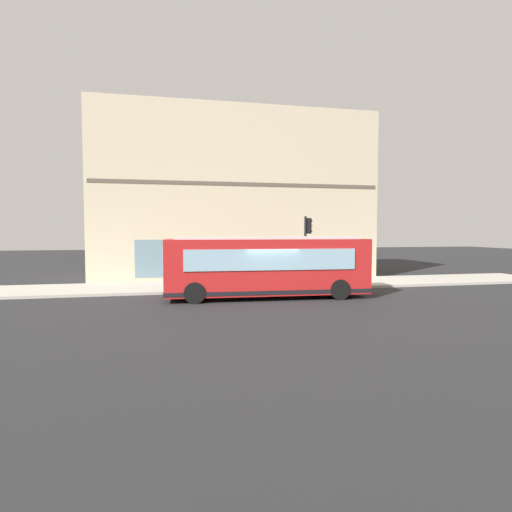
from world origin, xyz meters
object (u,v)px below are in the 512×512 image
(pedestrian_walking_along_curb, at_px, (210,271))
(fire_hydrant, at_px, (355,278))
(city_bus_nearside, at_px, (266,267))
(traffic_light_near_corner, at_px, (307,238))
(newspaper_vending_box, at_px, (200,276))
(pedestrian_near_building_entrance, at_px, (231,267))

(pedestrian_walking_along_curb, bearing_deg, fire_hydrant, -93.43)
(city_bus_nearside, height_order, traffic_light_near_corner, traffic_light_near_corner)
(fire_hydrant, height_order, newspaper_vending_box, newspaper_vending_box)
(pedestrian_near_building_entrance, relative_size, pedestrian_walking_along_curb, 1.02)
(pedestrian_near_building_entrance, height_order, pedestrian_walking_along_curb, pedestrian_near_building_entrance)
(pedestrian_near_building_entrance, bearing_deg, fire_hydrant, -108.46)
(pedestrian_near_building_entrance, distance_m, pedestrian_walking_along_curb, 2.41)
(pedestrian_walking_along_curb, bearing_deg, city_bus_nearside, -143.67)
(pedestrian_walking_along_curb, height_order, newspaper_vending_box, pedestrian_walking_along_curb)
(pedestrian_near_building_entrance, bearing_deg, newspaper_vending_box, 76.96)
(city_bus_nearside, relative_size, traffic_light_near_corner, 2.51)
(pedestrian_walking_along_curb, relative_size, newspaper_vending_box, 1.82)
(fire_hydrant, xyz_separation_m, pedestrian_walking_along_curb, (0.52, 8.63, 0.58))
(fire_hydrant, relative_size, newspaper_vending_box, 0.82)
(pedestrian_walking_along_curb, bearing_deg, pedestrian_near_building_entrance, -39.64)
(city_bus_nearside, distance_m, pedestrian_walking_along_curb, 4.21)
(city_bus_nearside, xyz_separation_m, traffic_light_near_corner, (2.67, -3.07, 1.41))
(fire_hydrant, height_order, pedestrian_walking_along_curb, pedestrian_walking_along_curb)
(fire_hydrant, bearing_deg, pedestrian_near_building_entrance, 71.54)
(pedestrian_near_building_entrance, height_order, newspaper_vending_box, pedestrian_near_building_entrance)
(traffic_light_near_corner, bearing_deg, pedestrian_near_building_entrance, 57.56)
(traffic_light_near_corner, distance_m, pedestrian_near_building_entrance, 5.11)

